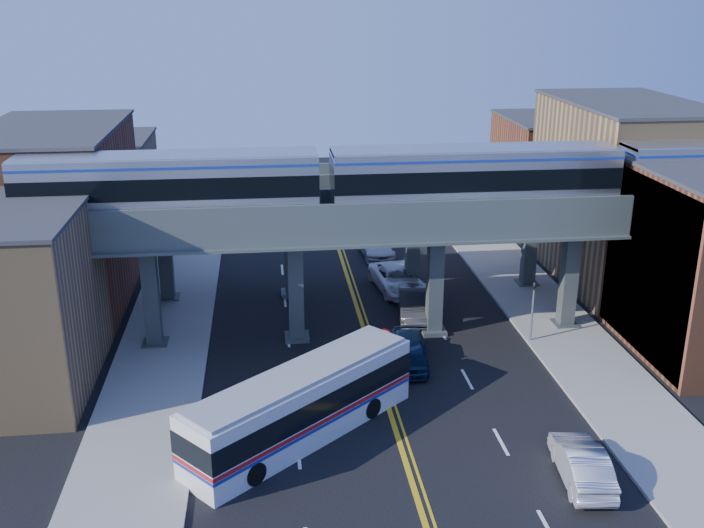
# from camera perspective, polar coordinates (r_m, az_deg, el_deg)

# --- Properties ---
(ground) EXTENTS (120.00, 120.00, 0.00)m
(ground) POSITION_cam_1_polar(r_m,az_deg,el_deg) (38.74, 2.57, -10.09)
(ground) COLOR black
(ground) RESTS_ON ground
(sidewalk_west) EXTENTS (5.00, 70.00, 0.16)m
(sidewalk_west) POSITION_cam_1_polar(r_m,az_deg,el_deg) (47.64, -13.21, -4.66)
(sidewalk_west) COLOR gray
(sidewalk_west) RESTS_ON ground
(sidewalk_east) EXTENTS (5.00, 70.00, 0.16)m
(sidewalk_east) POSITION_cam_1_polar(r_m,az_deg,el_deg) (50.24, 13.84, -3.44)
(sidewalk_east) COLOR gray
(sidewalk_east) RESTS_ON ground
(building_west_a) EXTENTS (8.00, 10.00, 9.00)m
(building_west_a) POSITION_cam_1_polar(r_m,az_deg,el_deg) (42.08, -24.04, -2.62)
(building_west_a) COLOR #977A4E
(building_west_a) RESTS_ON ground
(building_west_b) EXTENTS (8.00, 14.00, 11.00)m
(building_west_b) POSITION_cam_1_polar(r_m,az_deg,el_deg) (52.75, -20.55, 3.20)
(building_west_b) COLOR brown
(building_west_b) RESTS_ON ground
(building_west_c) EXTENTS (8.00, 10.00, 8.00)m
(building_west_c) POSITION_cam_1_polar(r_m,az_deg,el_deg) (65.40, -17.85, 5.07)
(building_west_c) COLOR #977A4E
(building_west_c) RESTS_ON ground
(building_east_b) EXTENTS (8.00, 14.00, 12.00)m
(building_east_b) POSITION_cam_1_polar(r_m,az_deg,el_deg) (56.38, 18.98, 4.89)
(building_east_b) COLOR #977A4E
(building_east_b) RESTS_ON ground
(building_east_c) EXTENTS (8.00, 10.00, 9.00)m
(building_east_c) POSITION_cam_1_polar(r_m,az_deg,el_deg) (68.35, 14.32, 6.42)
(building_east_c) COLOR brown
(building_east_c) RESTS_ON ground
(mural_panel) EXTENTS (0.10, 9.50, 9.50)m
(mural_panel) POSITION_cam_1_polar(r_m,az_deg,el_deg) (44.71, 20.58, -0.58)
(mural_panel) COLOR teal
(mural_panel) RESTS_ON ground
(elevated_viaduct_near) EXTENTS (52.00, 3.60, 7.40)m
(elevated_viaduct_near) POSITION_cam_1_polar(r_m,az_deg,el_deg) (43.53, 1.06, 2.55)
(elevated_viaduct_near) COLOR #394241
(elevated_viaduct_near) RESTS_ON ground
(elevated_viaduct_far) EXTENTS (52.00, 3.60, 7.40)m
(elevated_viaduct_far) POSITION_cam_1_polar(r_m,az_deg,el_deg) (50.22, 0.01, 4.83)
(elevated_viaduct_far) COLOR #394241
(elevated_viaduct_far) RESTS_ON ground
(transit_train) EXTENTS (48.79, 3.06, 3.57)m
(transit_train) POSITION_cam_1_polar(r_m,az_deg,el_deg) (43.97, 8.86, 6.35)
(transit_train) COLOR black
(transit_train) RESTS_ON elevated_viaduct_near
(stop_sign) EXTENTS (0.76, 0.09, 2.63)m
(stop_sign) POSITION_cam_1_polar(r_m,az_deg,el_deg) (40.62, 2.37, -5.84)
(stop_sign) COLOR slate
(stop_sign) RESTS_ON ground
(traffic_signal) EXTENTS (0.15, 0.18, 4.10)m
(traffic_signal) POSITION_cam_1_polar(r_m,az_deg,el_deg) (45.18, 13.02, -2.93)
(traffic_signal) COLOR slate
(traffic_signal) RESTS_ON ground
(transit_bus) EXTENTS (10.81, 9.86, 3.09)m
(transit_bus) POSITION_cam_1_polar(r_m,az_deg,el_deg) (35.40, -3.68, -10.20)
(transit_bus) COLOR silver
(transit_bus) RESTS_ON ground
(car_lane_a) EXTENTS (2.51, 5.05, 1.65)m
(car_lane_a) POSITION_cam_1_polar(r_m,az_deg,el_deg) (42.22, 4.15, -6.26)
(car_lane_a) COLOR #10213D
(car_lane_a) RESTS_ON ground
(car_lane_b) EXTENTS (2.52, 5.48, 1.74)m
(car_lane_b) POSITION_cam_1_polar(r_m,az_deg,el_deg) (48.17, 4.56, -2.89)
(car_lane_b) COLOR #313134
(car_lane_b) RESTS_ON ground
(car_lane_c) EXTENTS (3.46, 6.16, 1.63)m
(car_lane_c) POSITION_cam_1_polar(r_m,az_deg,el_deg) (52.37, 3.31, -1.08)
(car_lane_c) COLOR white
(car_lane_c) RESTS_ON ground
(car_lane_d) EXTENTS (2.53, 5.51, 1.56)m
(car_lane_d) POSITION_cam_1_polar(r_m,az_deg,el_deg) (59.19, 1.73, 1.33)
(car_lane_d) COLOR silver
(car_lane_d) RESTS_ON ground
(car_parked_curb) EXTENTS (2.18, 4.92, 1.57)m
(car_parked_curb) POSITION_cam_1_polar(r_m,az_deg,el_deg) (34.21, 16.37, -13.74)
(car_parked_curb) COLOR #B2B2B7
(car_parked_curb) RESTS_ON ground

